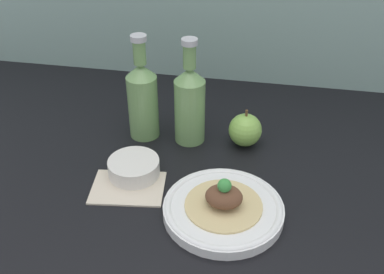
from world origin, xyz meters
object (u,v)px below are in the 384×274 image
plated_food (224,199)px  dipping_bowl (134,168)px  plate (223,209)px  cider_bottle_right (190,102)px  apple (245,130)px  cider_bottle_left (143,98)px

plated_food → dipping_bowl: (-19.30, 7.82, -1.82)cm
plate → dipping_bowl: 20.84cm
cider_bottle_right → apple: cider_bottle_right is taller
apple → plated_food: bearing=-94.3°
cider_bottle_right → dipping_bowl: cider_bottle_right is taller
plate → cider_bottle_right: bearing=114.9°
plate → dipping_bowl: size_ratio=2.12×
cider_bottle_right → plate: bearing=-65.1°
cider_bottle_left → cider_bottle_right: bearing=0.0°
plate → apple: size_ratio=2.52×
plated_food → apple: bearing=85.7°
cider_bottle_left → apple: 23.85cm
plate → cider_bottle_left: 32.51cm
plate → dipping_bowl: dipping_bowl is taller
cider_bottle_left → cider_bottle_right: size_ratio=1.00×
cider_bottle_right → dipping_bowl: (-8.62, -15.24, -7.77)cm
plate → apple: apple is taller
apple → dipping_bowl: apple is taller
dipping_bowl → apple: bearing=36.5°
cider_bottle_right → apple: size_ratio=2.75×
plated_food → cider_bottle_left: cider_bottle_left is taller
plate → plated_food: 2.43cm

